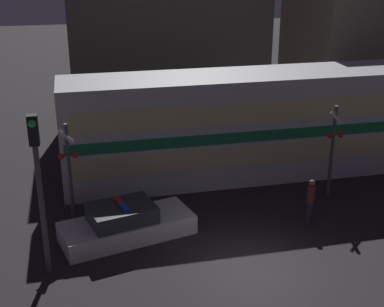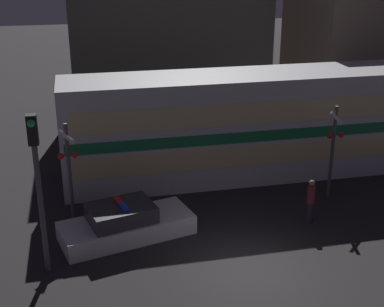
# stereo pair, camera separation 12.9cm
# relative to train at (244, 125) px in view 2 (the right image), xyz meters

# --- Properties ---
(ground_plane) EXTENTS (120.00, 120.00, 0.00)m
(ground_plane) POSITION_rel_train_xyz_m (-2.18, -7.60, -2.29)
(ground_plane) COLOR #262326
(train) EXTENTS (15.67, 3.02, 4.57)m
(train) POSITION_rel_train_xyz_m (0.00, 0.00, 0.00)
(train) COLOR silver
(train) RESTS_ON ground_plane
(police_car) EXTENTS (4.91, 2.87, 1.38)m
(police_car) POSITION_rel_train_xyz_m (-5.71, -4.50, -1.78)
(police_car) COLOR silver
(police_car) RESTS_ON ground_plane
(pedestrian) EXTENTS (0.29, 0.29, 1.70)m
(pedestrian) POSITION_rel_train_xyz_m (1.04, -4.88, -1.41)
(pedestrian) COLOR #2D2833
(pedestrian) RESTS_ON ground_plane
(crossing_signal_near) EXTENTS (0.69, 0.31, 3.83)m
(crossing_signal_near) POSITION_rel_train_xyz_m (2.72, -3.02, -0.17)
(crossing_signal_near) COLOR #4C4C51
(crossing_signal_near) RESTS_ON ground_plane
(crossing_signal_far) EXTENTS (0.69, 0.31, 3.83)m
(crossing_signal_far) POSITION_rel_train_xyz_m (-7.50, -2.96, -0.18)
(crossing_signal_far) COLOR #4C4C51
(crossing_signal_far) RESTS_ON ground_plane
(traffic_light_corner) EXTENTS (0.30, 0.46, 5.15)m
(traffic_light_corner) POSITION_rel_train_xyz_m (-8.34, -6.09, 0.98)
(traffic_light_corner) COLOR #4C4C51
(traffic_light_corner) RESTS_ON ground_plane
(building_left) EXTENTS (10.65, 5.72, 7.69)m
(building_left) POSITION_rel_train_xyz_m (-1.89, 8.79, 1.56)
(building_left) COLOR #47423D
(building_left) RESTS_ON ground_plane
(building_center) EXTENTS (7.56, 6.75, 7.59)m
(building_center) POSITION_rel_train_xyz_m (9.38, 7.02, 1.51)
(building_center) COLOR #726656
(building_center) RESTS_ON ground_plane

